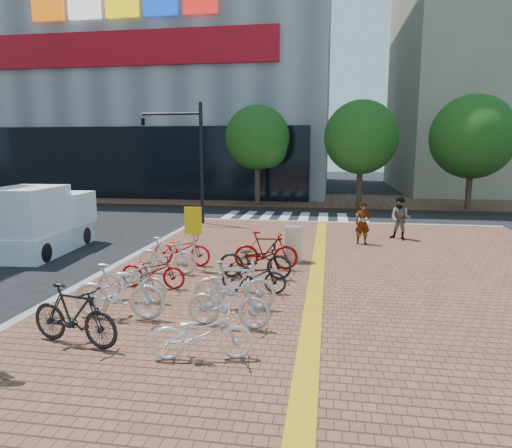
% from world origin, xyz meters
% --- Properties ---
extents(ground, '(120.00, 120.00, 0.00)m').
position_xyz_m(ground, '(0.00, 0.00, 0.00)').
color(ground, black).
rests_on(ground, ground).
extents(kerb_north, '(14.00, 0.25, 0.15)m').
position_xyz_m(kerb_north, '(3.00, 12.00, 0.08)').
color(kerb_north, gray).
rests_on(kerb_north, ground).
extents(far_sidewalk, '(70.00, 8.00, 0.15)m').
position_xyz_m(far_sidewalk, '(0.00, 21.00, 0.07)').
color(far_sidewalk, brown).
rests_on(far_sidewalk, ground).
extents(department_store, '(36.00, 24.27, 28.00)m').
position_xyz_m(department_store, '(-15.99, 31.95, 13.98)').
color(department_store, gray).
rests_on(department_store, ground).
extents(crosswalk, '(7.50, 4.00, 0.01)m').
position_xyz_m(crosswalk, '(0.50, 14.00, 0.01)').
color(crosswalk, silver).
rests_on(crosswalk, ground).
extents(street_trees, '(16.20, 4.60, 6.35)m').
position_xyz_m(street_trees, '(5.04, 17.45, 4.10)').
color(street_trees, '#38281E').
rests_on(street_trees, far_sidewalk).
extents(bike_0, '(1.91, 0.88, 1.11)m').
position_xyz_m(bike_0, '(-2.13, -2.48, 0.70)').
color(bike_0, black).
rests_on(bike_0, sidewalk).
extents(bike_1, '(1.96, 0.64, 1.16)m').
position_xyz_m(bike_1, '(-1.92, -1.17, 0.73)').
color(bike_1, silver).
rests_on(bike_1, sidewalk).
extents(bike_2, '(1.80, 0.78, 0.92)m').
position_xyz_m(bike_2, '(-2.14, -0.08, 0.61)').
color(bike_2, '#B1B1B6').
rests_on(bike_2, sidewalk).
extents(bike_3, '(1.71, 0.65, 0.89)m').
position_xyz_m(bike_3, '(-2.03, 0.92, 0.59)').
color(bike_3, '#A10B14').
rests_on(bike_3, sidewalk).
extents(bike_4, '(1.73, 0.55, 1.03)m').
position_xyz_m(bike_4, '(-2.14, 2.23, 0.66)').
color(bike_4, silver).
rests_on(bike_4, sidewalk).
extents(bike_5, '(1.93, 0.91, 0.97)m').
position_xyz_m(bike_5, '(-2.05, 3.28, 0.64)').
color(bike_5, red).
rests_on(bike_5, sidewalk).
extents(bike_6, '(1.80, 0.94, 0.90)m').
position_xyz_m(bike_6, '(0.25, -2.66, 0.60)').
color(bike_6, white).
rests_on(bike_6, sidewalk).
extents(bike_7, '(1.72, 0.62, 1.01)m').
position_xyz_m(bike_7, '(0.39, -1.26, 0.66)').
color(bike_7, silver).
rests_on(bike_7, sidewalk).
extents(bike_8, '(1.83, 0.67, 1.08)m').
position_xyz_m(bike_8, '(0.30, -0.25, 0.69)').
color(bike_8, silver).
rests_on(bike_8, sidewalk).
extents(bike_9, '(1.64, 0.65, 0.84)m').
position_xyz_m(bike_9, '(0.52, 0.98, 0.57)').
color(bike_9, black).
rests_on(bike_9, sidewalk).
extents(bike_10, '(1.98, 0.71, 1.04)m').
position_xyz_m(bike_10, '(0.36, 2.16, 0.67)').
color(bike_10, black).
rests_on(bike_10, sidewalk).
extents(bike_11, '(1.88, 0.67, 1.11)m').
position_xyz_m(bike_11, '(0.53, 3.10, 0.70)').
color(bike_11, '#9D0B0B').
rests_on(bike_11, sidewalk).
extents(pedestrian_a, '(0.62, 0.47, 1.53)m').
position_xyz_m(pedestrian_a, '(3.51, 7.14, 0.92)').
color(pedestrian_a, gray).
rests_on(pedestrian_a, sidewalk).
extents(pedestrian_b, '(0.98, 0.91, 1.62)m').
position_xyz_m(pedestrian_b, '(4.99, 8.25, 0.96)').
color(pedestrian_b, '#525968').
rests_on(pedestrian_b, sidewalk).
extents(utility_box, '(0.54, 0.43, 1.09)m').
position_xyz_m(utility_box, '(1.22, 4.18, 0.70)').
color(utility_box, silver).
rests_on(utility_box, sidewalk).
extents(yellow_sign, '(0.50, 0.12, 1.83)m').
position_xyz_m(yellow_sign, '(-1.51, 2.73, 1.42)').
color(yellow_sign, '#B7B7BC').
rests_on(yellow_sign, sidewalk).
extents(traffic_light_pole, '(2.94, 1.13, 5.48)m').
position_xyz_m(traffic_light_pole, '(-4.77, 10.69, 3.93)').
color(traffic_light_pole, black).
rests_on(traffic_light_pole, sidewalk).
extents(box_truck, '(2.06, 4.17, 2.34)m').
position_xyz_m(box_truck, '(-7.52, 4.65, 1.10)').
color(box_truck, white).
rests_on(box_truck, ground).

